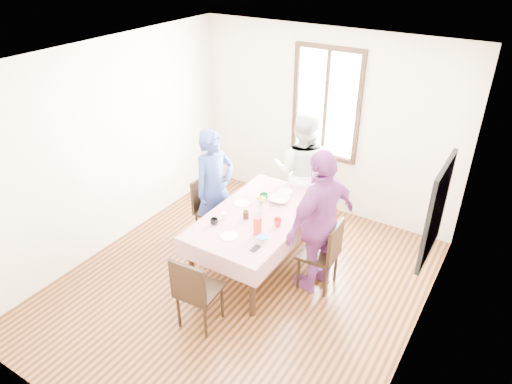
# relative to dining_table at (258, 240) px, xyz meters

# --- Properties ---
(ground) EXTENTS (4.50, 4.50, 0.00)m
(ground) POSITION_rel_dining_table_xyz_m (0.03, -0.45, -0.38)
(ground) COLOR black
(ground) RESTS_ON ground
(back_wall) EXTENTS (4.00, 0.00, 4.00)m
(back_wall) POSITION_rel_dining_table_xyz_m (0.03, 1.80, 0.98)
(back_wall) COLOR beige
(back_wall) RESTS_ON ground
(right_wall) EXTENTS (0.00, 4.50, 4.50)m
(right_wall) POSITION_rel_dining_table_xyz_m (2.03, -0.45, 0.98)
(right_wall) COLOR beige
(right_wall) RESTS_ON ground
(window_frame) EXTENTS (1.02, 0.06, 1.62)m
(window_frame) POSITION_rel_dining_table_xyz_m (0.03, 1.78, 1.27)
(window_frame) COLOR black
(window_frame) RESTS_ON back_wall
(window_pane) EXTENTS (0.90, 0.02, 1.50)m
(window_pane) POSITION_rel_dining_table_xyz_m (0.03, 1.79, 1.27)
(window_pane) COLOR white
(window_pane) RESTS_ON back_wall
(art_poster) EXTENTS (0.04, 0.76, 0.96)m
(art_poster) POSITION_rel_dining_table_xyz_m (2.01, -0.15, 1.18)
(art_poster) COLOR red
(art_poster) RESTS_ON right_wall
(dining_table) EXTENTS (0.97, 1.73, 0.75)m
(dining_table) POSITION_rel_dining_table_xyz_m (0.00, 0.00, 0.00)
(dining_table) COLOR black
(dining_table) RESTS_ON ground
(tablecloth) EXTENTS (1.09, 1.85, 0.01)m
(tablecloth) POSITION_rel_dining_table_xyz_m (0.00, 0.00, 0.38)
(tablecloth) COLOR #5F0314
(tablecloth) RESTS_ON dining_table
(chair_left) EXTENTS (0.44, 0.44, 0.91)m
(chair_left) POSITION_rel_dining_table_xyz_m (-0.81, 0.16, 0.08)
(chair_left) COLOR black
(chair_left) RESTS_ON ground
(chair_right) EXTENTS (0.44, 0.44, 0.91)m
(chair_right) POSITION_rel_dining_table_xyz_m (0.81, 0.05, 0.08)
(chair_right) COLOR black
(chair_right) RESTS_ON ground
(chair_far) EXTENTS (0.46, 0.46, 0.91)m
(chair_far) POSITION_rel_dining_table_xyz_m (0.00, 1.19, 0.08)
(chair_far) COLOR black
(chair_far) RESTS_ON ground
(chair_near) EXTENTS (0.45, 0.45, 0.91)m
(chair_near) POSITION_rel_dining_table_xyz_m (0.00, -1.19, 0.08)
(chair_near) COLOR black
(chair_near) RESTS_ON ground
(person_left) EXTENTS (0.55, 0.69, 1.63)m
(person_left) POSITION_rel_dining_table_xyz_m (-0.78, 0.16, 0.44)
(person_left) COLOR navy
(person_left) RESTS_ON ground
(person_far) EXTENTS (0.96, 0.82, 1.71)m
(person_far) POSITION_rel_dining_table_xyz_m (0.00, 1.17, 0.48)
(person_far) COLOR silver
(person_far) RESTS_ON ground
(person_right) EXTENTS (0.73, 1.13, 1.79)m
(person_right) POSITION_rel_dining_table_xyz_m (0.78, 0.05, 0.52)
(person_right) COLOR #773377
(person_right) RESTS_ON ground
(mug_black) EXTENTS (0.11, 0.11, 0.08)m
(mug_black) POSITION_rel_dining_table_xyz_m (-0.33, -0.46, 0.42)
(mug_black) COLOR black
(mug_black) RESTS_ON tablecloth
(mug_flag) EXTENTS (0.12, 0.12, 0.09)m
(mug_flag) POSITION_rel_dining_table_xyz_m (0.32, -0.09, 0.43)
(mug_flag) COLOR red
(mug_flag) RESTS_ON tablecloth
(mug_green) EXTENTS (0.15, 0.15, 0.09)m
(mug_green) POSITION_rel_dining_table_xyz_m (-0.12, 0.34, 0.43)
(mug_green) COLOR #0C7226
(mug_green) RESTS_ON tablecloth
(serving_bowl) EXTENTS (0.29, 0.29, 0.06)m
(serving_bowl) POSITION_rel_dining_table_xyz_m (0.07, 0.41, 0.42)
(serving_bowl) COLOR white
(serving_bowl) RESTS_ON tablecloth
(juice_carton) EXTENTS (0.07, 0.07, 0.22)m
(juice_carton) POSITION_rel_dining_table_xyz_m (0.21, -0.36, 0.50)
(juice_carton) COLOR red
(juice_carton) RESTS_ON tablecloth
(butter_tub) EXTENTS (0.10, 0.10, 0.05)m
(butter_tub) POSITION_rel_dining_table_xyz_m (0.34, -0.45, 0.41)
(butter_tub) COLOR white
(butter_tub) RESTS_ON tablecloth
(jam_jar) EXTENTS (0.07, 0.07, 0.10)m
(jam_jar) POSITION_rel_dining_table_xyz_m (-0.08, -0.15, 0.44)
(jam_jar) COLOR black
(jam_jar) RESTS_ON tablecloth
(drinking_glass) EXTENTS (0.06, 0.06, 0.09)m
(drinking_glass) POSITION_rel_dining_table_xyz_m (-0.29, -0.30, 0.43)
(drinking_glass) COLOR silver
(drinking_glass) RESTS_ON tablecloth
(smartphone) EXTENTS (0.07, 0.14, 0.01)m
(smartphone) POSITION_rel_dining_table_xyz_m (0.34, -0.61, 0.39)
(smartphone) COLOR black
(smartphone) RESTS_ON tablecloth
(flower_vase) EXTENTS (0.06, 0.06, 0.12)m
(flower_vase) POSITION_rel_dining_table_xyz_m (0.01, 0.04, 0.45)
(flower_vase) COLOR silver
(flower_vase) RESTS_ON tablecloth
(plate_left) EXTENTS (0.20, 0.20, 0.01)m
(plate_left) POSITION_rel_dining_table_xyz_m (-0.31, 0.11, 0.39)
(plate_left) COLOR white
(plate_left) RESTS_ON tablecloth
(plate_far) EXTENTS (0.20, 0.20, 0.01)m
(plate_far) POSITION_rel_dining_table_xyz_m (0.01, 0.66, 0.39)
(plate_far) COLOR white
(plate_far) RESTS_ON tablecloth
(plate_near) EXTENTS (0.20, 0.20, 0.01)m
(plate_near) POSITION_rel_dining_table_xyz_m (-0.03, -0.57, 0.39)
(plate_near) COLOR white
(plate_near) RESTS_ON tablecloth
(butter_lid) EXTENTS (0.12, 0.12, 0.01)m
(butter_lid) POSITION_rel_dining_table_xyz_m (0.34, -0.45, 0.44)
(butter_lid) COLOR blue
(butter_lid) RESTS_ON butter_tub
(flower_bunch) EXTENTS (0.09, 0.09, 0.10)m
(flower_bunch) POSITION_rel_dining_table_xyz_m (0.01, 0.04, 0.56)
(flower_bunch) COLOR yellow
(flower_bunch) RESTS_ON flower_vase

